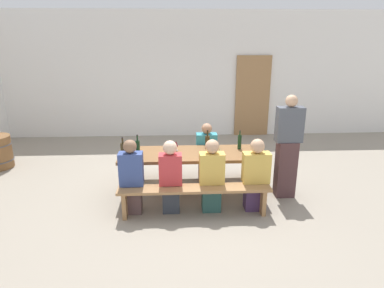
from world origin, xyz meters
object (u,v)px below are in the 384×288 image
Objects in this scene: wine_bottle_1 at (123,150)px; wine_glass_0 at (208,146)px; wine_bottle_0 at (240,142)px; standing_host at (287,149)px; seated_guest_far_0 at (206,154)px; seated_guest_near_1 at (171,178)px; tasting_table at (192,157)px; wine_bottle_3 at (207,142)px; seated_guest_near_2 at (212,177)px; bench_far at (190,160)px; wooden_door at (252,96)px; seated_guest_near_0 at (132,178)px; wine_glass_1 at (176,144)px; seated_guest_near_3 at (256,176)px; wine_glass_2 at (219,149)px; bench_near at (194,193)px; wine_bottle_2 at (138,148)px.

wine_glass_0 is at bearing 8.85° from wine_bottle_1.
standing_host reaches higher than wine_bottle_0.
seated_guest_near_1 is at bearing -30.41° from seated_guest_far_0.
tasting_table is 0.40m from wine_bottle_3.
standing_host is at bearing -5.04° from wine_glass_0.
bench_far is at bearing 12.20° from seated_guest_near_2.
standing_host is at bearing 62.21° from seated_guest_far_0.
wine_bottle_0 is 0.94× the size of wine_bottle_1.
tasting_table is at bearing -116.61° from wooden_door.
seated_guest_near_0 is 0.67× the size of standing_host.
wine_glass_0 is (-0.01, -0.22, -0.01)m from wine_bottle_3.
wine_glass_0 is 0.09× the size of standing_host.
wine_glass_1 is (-0.26, -0.56, 0.50)m from bench_far.
wine_bottle_0 is 0.57m from wine_glass_0.
wooden_door is 3.88m from wine_glass_0.
standing_host is at bearing -93.70° from wooden_door.
bench_far is at bearing 90.00° from tasting_table.
wooden_door is 4.22m from seated_guest_near_3.
seated_guest_near_0 is (-1.20, -0.77, -0.32)m from wine_bottle_3.
wine_glass_2 is 0.15× the size of seated_guest_near_3.
seated_guest_far_0 is 1.45m from standing_host.
bench_near is 0.96m from seated_guest_near_0.
seated_guest_near_2 is (0.53, -0.68, -0.32)m from wine_glass_1.
bench_far is 1.32× the size of standing_host.
wooden_door is 4.74m from wine_bottle_1.
wine_bottle_3 is at bearing 38.99° from tasting_table.
wine_bottle_0 is 0.29× the size of seated_guest_far_0.
wine_bottle_1 is (-1.08, 0.48, 0.52)m from bench_near.
seated_guest_near_1 is 0.62m from seated_guest_near_2.
tasting_table is 2.05× the size of seated_guest_near_0.
seated_guest_near_1 is (-0.35, -0.55, -0.13)m from tasting_table.
wine_bottle_0 is 1.91m from seated_guest_near_0.
wooden_door is 4.41m from seated_guest_near_2.
wine_bottle_1 is at bearing -171.15° from wine_glass_0.
wine_bottle_0 reaches higher than bench_near.
seated_guest_near_3 reaches higher than bench_far.
bench_far is at bearing 146.63° from wine_bottle_0.
wine_glass_2 is at bearing 0.45° from wine_bottle_1.
seated_guest_near_0 is at bearing -65.22° from wine_bottle_1.
seated_guest_near_0 is at bearing -48.20° from seated_guest_far_0.
tasting_table is 2.14× the size of seated_guest_far_0.
wine_bottle_0 is 0.54m from wine_bottle_3.
seated_guest_far_0 is at bearing 87.30° from wine_glass_0.
seated_guest_near_2 is at bearing -13.83° from wine_bottle_1.
wine_bottle_2 is 0.77m from seated_guest_near_1.
bench_near is 1.29m from seated_guest_far_0.
wine_glass_0 is at bearing 128.60° from wine_glass_2.
seated_guest_near_2 is (1.14, -0.46, -0.34)m from wine_bottle_2.
bench_far is 1.99× the size of seated_guest_near_2.
bench_far is 2.00× the size of seated_guest_near_1.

